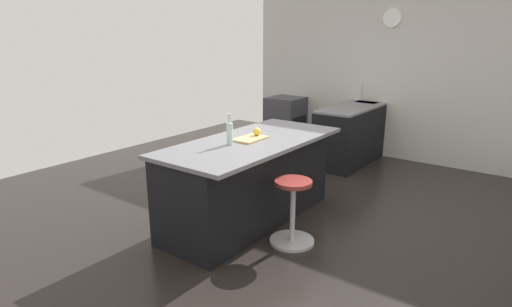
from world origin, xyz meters
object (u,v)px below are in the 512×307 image
(oven_range, at_px, (285,121))
(stool_by_window, at_px, (293,214))
(water_bottle, at_px, (230,133))
(apple_yellow, at_px, (257,132))
(cutting_board, at_px, (250,139))
(kitchen_island, at_px, (249,180))

(oven_range, height_order, stool_by_window, oven_range)
(stool_by_window, distance_m, water_bottle, 1.01)
(oven_range, bearing_deg, apple_yellow, 27.39)
(cutting_board, bearing_deg, oven_range, -153.50)
(cutting_board, bearing_deg, stool_by_window, 75.04)
(oven_range, distance_m, kitchen_island, 3.42)
(oven_range, relative_size, water_bottle, 2.78)
(cutting_board, relative_size, water_bottle, 1.15)
(apple_yellow, height_order, water_bottle, water_bottle)
(kitchen_island, distance_m, water_bottle, 0.64)
(kitchen_island, bearing_deg, oven_range, -153.82)
(oven_range, distance_m, cutting_board, 3.46)
(kitchen_island, xyz_separation_m, cutting_board, (-0.01, 0.02, 0.46))
(stool_by_window, relative_size, cutting_board, 1.80)
(kitchen_island, height_order, stool_by_window, kitchen_island)
(stool_by_window, distance_m, apple_yellow, 0.98)
(oven_range, bearing_deg, water_bottle, 23.97)
(oven_range, bearing_deg, kitchen_island, 26.18)
(stool_by_window, distance_m, cutting_board, 0.91)
(stool_by_window, bearing_deg, cutting_board, -104.96)
(oven_range, xyz_separation_m, water_bottle, (3.36, 1.49, 0.61))
(apple_yellow, relative_size, water_bottle, 0.27)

